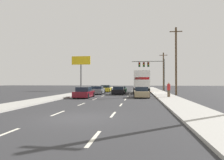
{
  "coord_description": "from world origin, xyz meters",
  "views": [
    {
      "loc": [
        3.24,
        -10.25,
        1.92
      ],
      "look_at": [
        -0.97,
        20.22,
        2.22
      ],
      "focal_mm": 31.99,
      "sensor_mm": 36.0,
      "label": 1
    }
  ],
  "objects_px": {
    "utility_pole_mid": "(176,60)",
    "car_gray": "(98,90)",
    "car_maroon": "(84,93)",
    "car_black": "(119,90)",
    "car_green": "(122,89)",
    "traffic_signal_mast": "(149,67)",
    "pedestrian_near_corner": "(169,90)",
    "car_tan": "(141,93)",
    "car_yellow": "(106,89)",
    "box_truck": "(141,81)",
    "roadside_billboard": "(81,66)",
    "utility_pole_far": "(163,71)"
  },
  "relations": [
    {
      "from": "utility_pole_mid",
      "to": "car_gray",
      "type": "bearing_deg",
      "value": 174.36
    },
    {
      "from": "car_maroon",
      "to": "car_black",
      "type": "relative_size",
      "value": 0.92
    },
    {
      "from": "car_green",
      "to": "car_black",
      "type": "bearing_deg",
      "value": -89.02
    },
    {
      "from": "traffic_signal_mast",
      "to": "pedestrian_near_corner",
      "type": "relative_size",
      "value": 3.89
    },
    {
      "from": "car_gray",
      "to": "car_tan",
      "type": "distance_m",
      "value": 9.11
    },
    {
      "from": "pedestrian_near_corner",
      "to": "car_green",
      "type": "bearing_deg",
      "value": 116.6
    },
    {
      "from": "car_yellow",
      "to": "box_truck",
      "type": "height_order",
      "value": "box_truck"
    },
    {
      "from": "car_tan",
      "to": "utility_pole_mid",
      "type": "relative_size",
      "value": 0.42
    },
    {
      "from": "roadside_billboard",
      "to": "car_black",
      "type": "bearing_deg",
      "value": -51.34
    },
    {
      "from": "car_maroon",
      "to": "utility_pole_far",
      "type": "bearing_deg",
      "value": 62.22
    },
    {
      "from": "car_green",
      "to": "utility_pole_far",
      "type": "xyz_separation_m",
      "value": [
        8.84,
        8.58,
        3.94
      ]
    },
    {
      "from": "roadside_billboard",
      "to": "car_tan",
      "type": "bearing_deg",
      "value": -54.8
    },
    {
      "from": "car_gray",
      "to": "car_black",
      "type": "distance_m",
      "value": 3.36
    },
    {
      "from": "car_gray",
      "to": "utility_pole_far",
      "type": "bearing_deg",
      "value": 52.42
    },
    {
      "from": "car_maroon",
      "to": "car_black",
      "type": "bearing_deg",
      "value": 66.9
    },
    {
      "from": "traffic_signal_mast",
      "to": "car_gray",
      "type": "bearing_deg",
      "value": -128.23
    },
    {
      "from": "traffic_signal_mast",
      "to": "utility_pole_mid",
      "type": "relative_size",
      "value": 0.69
    },
    {
      "from": "box_truck",
      "to": "utility_pole_far",
      "type": "distance_m",
      "value": 13.8
    },
    {
      "from": "traffic_signal_mast",
      "to": "roadside_billboard",
      "type": "xyz_separation_m",
      "value": [
        -15.25,
        2.16,
        0.54
      ]
    },
    {
      "from": "box_truck",
      "to": "utility_pole_far",
      "type": "bearing_deg",
      "value": 67.73
    },
    {
      "from": "traffic_signal_mast",
      "to": "car_tan",
      "type": "bearing_deg",
      "value": -95.98
    },
    {
      "from": "car_tan",
      "to": "roadside_billboard",
      "type": "height_order",
      "value": "roadside_billboard"
    },
    {
      "from": "car_maroon",
      "to": "utility_pole_far",
      "type": "distance_m",
      "value": 26.36
    },
    {
      "from": "car_gray",
      "to": "car_maroon",
      "type": "height_order",
      "value": "car_maroon"
    },
    {
      "from": "car_green",
      "to": "traffic_signal_mast",
      "type": "xyz_separation_m",
      "value": [
        5.39,
        3.84,
        4.57
      ]
    },
    {
      "from": "utility_pole_mid",
      "to": "roadside_billboard",
      "type": "relative_size",
      "value": 1.26
    },
    {
      "from": "roadside_billboard",
      "to": "utility_pole_mid",
      "type": "bearing_deg",
      "value": -37.52
    },
    {
      "from": "car_yellow",
      "to": "car_black",
      "type": "height_order",
      "value": "car_yellow"
    },
    {
      "from": "box_truck",
      "to": "utility_pole_mid",
      "type": "relative_size",
      "value": 0.79
    },
    {
      "from": "car_black",
      "to": "pedestrian_near_corner",
      "type": "relative_size",
      "value": 2.61
    },
    {
      "from": "car_maroon",
      "to": "roadside_billboard",
      "type": "distance_m",
      "value": 22.1
    },
    {
      "from": "traffic_signal_mast",
      "to": "car_yellow",
      "type": "bearing_deg",
      "value": -156.9
    },
    {
      "from": "car_green",
      "to": "utility_pole_mid",
      "type": "distance_m",
      "value": 12.79
    },
    {
      "from": "traffic_signal_mast",
      "to": "utility_pole_far",
      "type": "xyz_separation_m",
      "value": [
        3.44,
        4.73,
        -0.63
      ]
    },
    {
      "from": "traffic_signal_mast",
      "to": "utility_pole_mid",
      "type": "bearing_deg",
      "value": -74.8
    },
    {
      "from": "car_black",
      "to": "traffic_signal_mast",
      "type": "bearing_deg",
      "value": 62.87
    },
    {
      "from": "box_truck",
      "to": "roadside_billboard",
      "type": "xyz_separation_m",
      "value": [
        -13.55,
        10.0,
        3.53
      ]
    },
    {
      "from": "utility_pole_far",
      "to": "roadside_billboard",
      "type": "xyz_separation_m",
      "value": [
        -18.7,
        -2.58,
        1.17
      ]
    },
    {
      "from": "car_yellow",
      "to": "traffic_signal_mast",
      "type": "distance_m",
      "value": 10.31
    },
    {
      "from": "car_maroon",
      "to": "traffic_signal_mast",
      "type": "distance_m",
      "value": 20.8
    },
    {
      "from": "car_gray",
      "to": "utility_pole_mid",
      "type": "relative_size",
      "value": 0.47
    },
    {
      "from": "car_black",
      "to": "car_tan",
      "type": "bearing_deg",
      "value": -62.16
    },
    {
      "from": "utility_pole_mid",
      "to": "car_tan",
      "type": "bearing_deg",
      "value": -136.01
    },
    {
      "from": "roadside_billboard",
      "to": "utility_pole_far",
      "type": "bearing_deg",
      "value": 7.85
    },
    {
      "from": "car_black",
      "to": "pedestrian_near_corner",
      "type": "distance_m",
      "value": 9.89
    },
    {
      "from": "car_maroon",
      "to": "utility_pole_far",
      "type": "relative_size",
      "value": 0.48
    },
    {
      "from": "car_black",
      "to": "box_truck",
      "type": "relative_size",
      "value": 0.58
    },
    {
      "from": "car_gray",
      "to": "car_green",
      "type": "relative_size",
      "value": 1.04
    },
    {
      "from": "car_green",
      "to": "car_black",
      "type": "height_order",
      "value": "car_black"
    },
    {
      "from": "roadside_billboard",
      "to": "car_maroon",
      "type": "bearing_deg",
      "value": -72.29
    }
  ]
}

